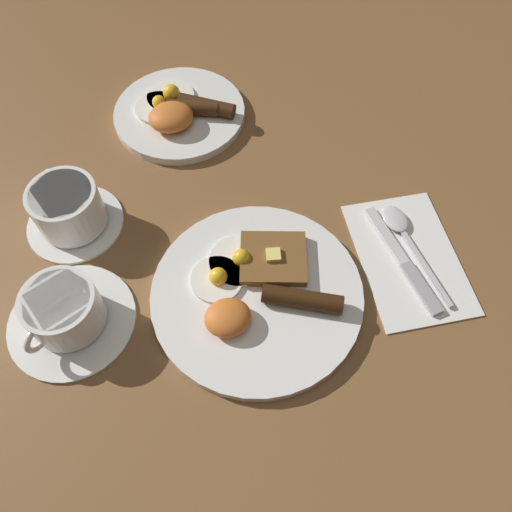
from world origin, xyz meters
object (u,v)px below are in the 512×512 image
Objects in this scene: spoon at (401,228)px; breakfast_plate_far at (179,112)px; breakfast_plate_near at (257,292)px; teacup_far at (68,210)px; teacup_near at (65,313)px; knife at (406,264)px.

breakfast_plate_far is at bearing 34.53° from spoon.
breakfast_plate_far is 0.42m from spoon.
breakfast_plate_near is 1.29× the size of breakfast_plate_far.
breakfast_plate_far is 0.26m from teacup_far.
teacup_near is 0.16m from teacup_far.
teacup_near reaches higher than breakfast_plate_far.
teacup_far is at bearing 82.99° from teacup_near.
breakfast_plate_far is at bearing 95.18° from breakfast_plate_near.
teacup_near is 0.90× the size of knife.
breakfast_plate_near reaches higher than knife.
breakfast_plate_near is 2.02× the size of teacup_far.
breakfast_plate_near is at bearing -6.81° from teacup_near.
spoon is (0.23, 0.04, -0.00)m from breakfast_plate_near.
spoon is (0.46, -0.15, -0.03)m from teacup_far.
breakfast_plate_near is at bearing -84.82° from breakfast_plate_far.
knife is at bearing 156.92° from spoon.
breakfast_plate_far is 0.46m from knife.
teacup_far is 0.49m from knife.
teacup_far is (-0.23, 0.19, 0.02)m from breakfast_plate_near.
teacup_near is at bearing -97.01° from teacup_far.
teacup_near is 0.47m from knife.
breakfast_plate_far is at bearing 42.09° from teacup_far.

